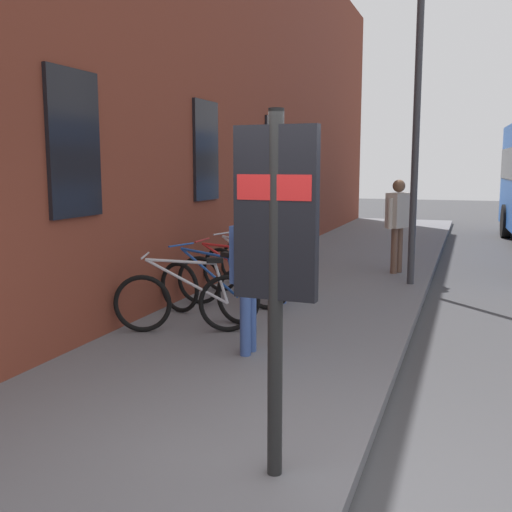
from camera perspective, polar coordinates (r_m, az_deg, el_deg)
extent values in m
plane|color=#38383A|center=(9.93, 21.16, -4.69)|extent=(60.00, 60.00, 0.00)
cube|color=slate|center=(12.11, 7.83, -1.59)|extent=(24.00, 3.50, 0.12)
cube|color=brown|center=(13.54, 0.22, 15.39)|extent=(22.00, 0.60, 7.58)
cube|color=black|center=(7.02, -16.68, 10.03)|extent=(0.90, 0.06, 1.60)
cube|color=black|center=(10.07, -4.72, 9.80)|extent=(0.90, 0.06, 1.60)
cube|color=black|center=(13.34, 1.53, 9.51)|extent=(0.90, 0.06, 1.60)
torus|color=black|center=(7.65, -10.59, -4.40)|extent=(0.30, 0.70, 0.72)
torus|color=black|center=(7.54, -2.68, -4.46)|extent=(0.30, 0.70, 0.72)
cylinder|color=silver|center=(7.52, -6.51, -2.40)|extent=(0.38, 0.97, 0.58)
cylinder|color=silver|center=(7.48, -7.11, -0.51)|extent=(0.32, 0.81, 0.09)
cylinder|color=silver|center=(7.49, -3.27, -2.59)|extent=(0.10, 0.19, 0.51)
cube|color=black|center=(7.44, -3.86, -0.40)|extent=(0.16, 0.22, 0.06)
cylinder|color=silver|center=(7.53, -10.34, 0.05)|extent=(0.46, 0.19, 0.02)
torus|color=black|center=(8.58, -7.18, -2.91)|extent=(0.28, 0.70, 0.72)
torus|color=black|center=(7.90, -1.73, -3.85)|extent=(0.28, 0.70, 0.72)
cylinder|color=#1E4CA5|center=(8.16, -4.46, -1.50)|extent=(0.35, 0.98, 0.58)
cylinder|color=#1E4CA5|center=(8.17, -4.87, 0.29)|extent=(0.30, 0.82, 0.09)
cylinder|color=#1E4CA5|center=(7.89, -2.16, -2.00)|extent=(0.09, 0.19, 0.51)
cube|color=black|center=(7.89, -2.59, 0.13)|extent=(0.16, 0.22, 0.06)
cylinder|color=#1E4CA5|center=(8.45, -7.01, 1.04)|extent=(0.46, 0.17, 0.02)
torus|color=black|center=(9.06, -5.30, -2.27)|extent=(0.06, 0.72, 0.72)
torus|color=black|center=(8.68, 1.02, -2.71)|extent=(0.06, 0.72, 0.72)
cylinder|color=#B21E1E|center=(8.80, -2.07, -0.74)|extent=(0.04, 1.02, 0.58)
cylinder|color=#B21E1E|center=(8.79, -2.53, 0.89)|extent=(0.04, 0.85, 0.09)
cylinder|color=#B21E1E|center=(8.66, 0.55, -1.06)|extent=(0.04, 0.18, 0.51)
cube|color=black|center=(8.64, 0.08, 0.87)|extent=(0.10, 0.20, 0.06)
cylinder|color=#B21E1E|center=(8.95, -5.06, 1.49)|extent=(0.48, 0.02, 0.02)
torus|color=black|center=(9.93, -3.35, -1.29)|extent=(0.23, 0.71, 0.72)
torus|color=black|center=(9.35, 1.82, -1.90)|extent=(0.23, 0.71, 0.72)
cylinder|color=silver|center=(9.57, -0.72, 0.02)|extent=(0.28, 1.00, 0.58)
cylinder|color=silver|center=(9.58, -1.10, 1.53)|extent=(0.24, 0.84, 0.09)
cylinder|color=silver|center=(9.35, 1.43, -0.35)|extent=(0.08, 0.19, 0.51)
cube|color=black|center=(9.35, 1.05, 1.45)|extent=(0.15, 0.22, 0.06)
cylinder|color=silver|center=(9.82, -3.15, 2.13)|extent=(0.47, 0.14, 0.02)
torus|color=black|center=(10.63, -1.87, -0.63)|extent=(0.27, 0.71, 0.72)
torus|color=black|center=(10.03, 2.85, -1.19)|extent=(0.27, 0.71, 0.72)
cylinder|color=#8C338C|center=(10.27, 0.54, 0.60)|extent=(0.33, 0.98, 0.58)
cylinder|color=#8C338C|center=(10.28, 0.20, 2.01)|extent=(0.28, 0.83, 0.09)
cylinder|color=#8C338C|center=(10.03, 2.50, 0.26)|extent=(0.09, 0.19, 0.51)
cube|color=black|center=(10.03, 2.16, 1.93)|extent=(0.15, 0.22, 0.06)
cylinder|color=#8C338C|center=(10.53, -1.67, 2.57)|extent=(0.47, 0.16, 0.02)
cylinder|color=black|center=(3.93, 1.83, -4.03)|extent=(0.10, 0.10, 2.40)
cube|color=black|center=(3.84, 1.86, 4.00)|extent=(0.11, 0.55, 1.10)
cube|color=red|center=(3.84, 1.88, 6.46)|extent=(0.12, 0.50, 0.16)
cylinder|color=black|center=(19.75, 22.37, 3.04)|extent=(1.01, 0.30, 1.00)
cylinder|color=#334C8C|center=(8.95, 1.71, -2.00)|extent=(0.12, 0.12, 0.84)
cylinder|color=#334C8C|center=(9.07, 2.50, -1.86)|extent=(0.12, 0.12, 0.84)
cube|color=#334C8C|center=(8.91, 2.13, 2.70)|extent=(0.54, 0.44, 0.63)
sphere|color=#D8AD8C|center=(8.87, 2.15, 5.51)|extent=(0.23, 0.23, 0.23)
cylinder|color=#334C8C|center=(8.72, 0.86, 2.31)|extent=(0.10, 0.10, 0.56)
cylinder|color=#334C8C|center=(9.10, 3.35, 2.56)|extent=(0.10, 0.10, 0.56)
cylinder|color=#334C8C|center=(6.75, -0.46, -5.58)|extent=(0.12, 0.12, 0.81)
cylinder|color=#334C8C|center=(6.60, -1.01, -5.92)|extent=(0.12, 0.12, 0.81)
cube|color=#334C8C|center=(6.54, -0.74, 0.30)|extent=(0.48, 0.25, 0.61)
sphere|color=#8C664C|center=(6.49, -0.75, 4.03)|extent=(0.22, 0.22, 0.22)
cylinder|color=#334C8C|center=(6.79, 0.10, 0.28)|extent=(0.09, 0.09, 0.54)
cylinder|color=#334C8C|center=(6.30, -1.65, -0.37)|extent=(0.09, 0.09, 0.54)
cylinder|color=brown|center=(12.00, 13.27, 0.57)|extent=(0.13, 0.13, 0.87)
cylinder|color=brown|center=(11.85, 12.82, 0.48)|extent=(0.13, 0.13, 0.87)
cube|color=#B2A599|center=(11.84, 13.17, 4.20)|extent=(0.57, 0.44, 0.66)
sphere|color=brown|center=(11.82, 13.24, 6.41)|extent=(0.24, 0.24, 0.24)
cylinder|color=#B2A599|center=(12.09, 13.85, 4.06)|extent=(0.10, 0.10, 0.58)
cylinder|color=#B2A599|center=(11.60, 12.44, 3.92)|extent=(0.10, 0.10, 0.58)
cylinder|color=#333338|center=(10.77, 14.75, 10.94)|extent=(0.12, 0.12, 5.11)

